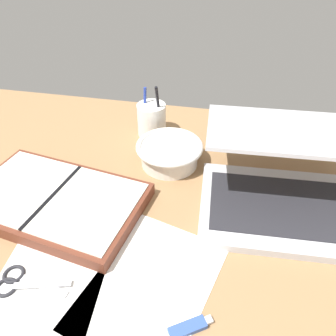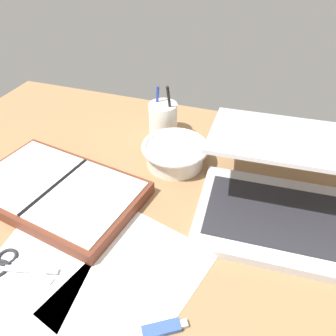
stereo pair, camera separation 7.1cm
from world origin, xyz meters
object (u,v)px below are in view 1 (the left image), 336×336
Objects in this scene: bowl at (169,153)px; scissors at (18,282)px; planner at (55,201)px; laptop at (283,181)px; pen_cup at (152,119)px.

bowl reaches higher than scissors.
scissors is at bearing -73.93° from planner.
bowl is at bearing 52.62° from planner.
laptop is 2.38× the size of pen_cup.
laptop is 40.22cm from pen_cup.
laptop is 2.21× the size of bowl.
laptop is 27.96cm from bowl.
pen_cup is 35.72cm from planner.
planner is at bearing -169.43° from laptop.
planner is at bearing 93.85° from scissors.
planner is (-21.37, -20.12, -1.65)cm from bowl.
planner is (-47.93, -11.71, -3.97)cm from laptop.
pen_cup is at bearing 74.57° from scissors.
planner is (-13.72, -32.83, -3.06)cm from pen_cup.
bowl is 1.08× the size of pen_cup.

